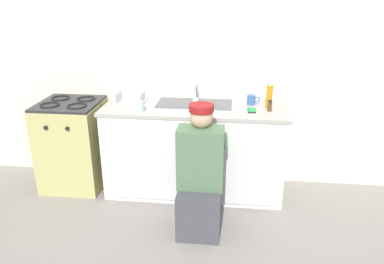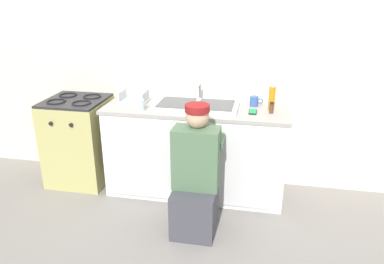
# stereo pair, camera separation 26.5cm
# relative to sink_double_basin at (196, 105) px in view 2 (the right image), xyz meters

# --- Properties ---
(ground_plane) EXTENTS (12.00, 12.00, 0.00)m
(ground_plane) POSITION_rel_sink_double_basin_xyz_m (0.00, -0.30, -0.92)
(ground_plane) COLOR gray
(back_wall) EXTENTS (6.00, 0.10, 2.50)m
(back_wall) POSITION_rel_sink_double_basin_xyz_m (0.00, 0.35, 0.33)
(back_wall) COLOR beige
(back_wall) RESTS_ON ground_plane
(counter_cabinet) EXTENTS (1.72, 0.62, 0.87)m
(counter_cabinet) POSITION_rel_sink_double_basin_xyz_m (0.00, -0.01, -0.48)
(counter_cabinet) COLOR white
(counter_cabinet) RESTS_ON ground_plane
(countertop) EXTENTS (1.76, 0.62, 0.03)m
(countertop) POSITION_rel_sink_double_basin_xyz_m (0.00, -0.00, -0.04)
(countertop) COLOR #9E9993
(countertop) RESTS_ON counter_cabinet
(sink_double_basin) EXTENTS (0.80, 0.44, 0.19)m
(sink_double_basin) POSITION_rel_sink_double_basin_xyz_m (0.00, 0.00, 0.00)
(sink_double_basin) COLOR silver
(sink_double_basin) RESTS_ON countertop
(stove_range) EXTENTS (0.60, 0.62, 0.92)m
(stove_range) POSITION_rel_sink_double_basin_xyz_m (-1.25, -0.00, -0.46)
(stove_range) COLOR tan
(stove_range) RESTS_ON ground_plane
(plumber_person) EXTENTS (0.42, 0.61, 1.10)m
(plumber_person) POSITION_rel_sink_double_basin_xyz_m (0.12, -0.65, -0.46)
(plumber_person) COLOR #3F3F47
(plumber_person) RESTS_ON ground_plane
(coffee_mug) EXTENTS (0.13, 0.08, 0.09)m
(coffee_mug) POSITION_rel_sink_double_basin_xyz_m (0.54, 0.14, 0.03)
(coffee_mug) COLOR #335699
(coffee_mug) RESTS_ON countertop
(water_glass) EXTENTS (0.06, 0.06, 0.10)m
(water_glass) POSITION_rel_sink_double_basin_xyz_m (-0.48, -0.20, 0.03)
(water_glass) COLOR #ADC6CC
(water_glass) RESTS_ON countertop
(dish_rack_tray) EXTENTS (0.28, 0.22, 0.11)m
(dish_rack_tray) POSITION_rel_sink_double_basin_xyz_m (-0.64, 0.05, 0.01)
(dish_rack_tray) COLOR #B2B7BC
(dish_rack_tray) RESTS_ON countertop
(cell_phone) EXTENTS (0.07, 0.14, 0.01)m
(cell_phone) POSITION_rel_sink_double_basin_xyz_m (0.54, -0.06, -0.01)
(cell_phone) COLOR black
(cell_phone) RESTS_ON countertop
(soap_bottle_orange) EXTENTS (0.06, 0.06, 0.25)m
(soap_bottle_orange) POSITION_rel_sink_double_basin_xyz_m (0.70, 0.05, 0.09)
(soap_bottle_orange) COLOR orange
(soap_bottle_orange) RESTS_ON countertop
(spice_bottle_pepper) EXTENTS (0.04, 0.04, 0.10)m
(spice_bottle_pepper) POSITION_rel_sink_double_basin_xyz_m (0.70, -0.05, 0.03)
(spice_bottle_pepper) COLOR #513823
(spice_bottle_pepper) RESTS_ON countertop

